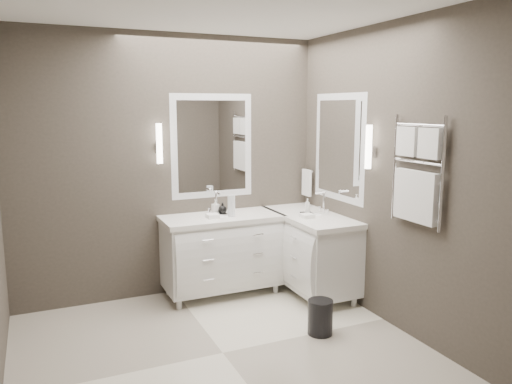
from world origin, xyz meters
name	(u,v)px	position (x,y,z in m)	size (l,w,h in m)	color
floor	(223,353)	(0.00, 0.00, -0.01)	(3.20, 3.00, 0.01)	white
ceiling	(218,2)	(0.00, 0.00, 2.71)	(3.20, 3.00, 0.01)	white
wall_back	(171,167)	(0.00, 1.50, 1.35)	(3.20, 0.01, 2.70)	#413A34
wall_front	(326,233)	(0.00, -1.50, 1.35)	(3.20, 0.01, 2.70)	#413A34
wall_right	(390,176)	(1.60, 0.00, 1.35)	(0.01, 3.00, 2.70)	#413A34
vanity_back	(222,249)	(0.45, 1.23, 0.49)	(1.24, 0.59, 0.97)	white
vanity_right	(310,248)	(1.33, 0.90, 0.49)	(0.59, 1.24, 0.97)	white
mirror_back	(212,146)	(0.45, 1.49, 1.55)	(0.90, 0.02, 1.10)	white
mirror_right	(339,147)	(1.59, 0.80, 1.55)	(0.02, 0.90, 1.10)	white
sconce_back	(159,144)	(-0.13, 1.43, 1.59)	(0.06, 0.06, 0.40)	white
sconce_right	(369,148)	(1.53, 0.22, 1.59)	(0.06, 0.06, 0.40)	white
towel_bar_corner	(307,182)	(1.54, 1.36, 1.12)	(0.03, 0.22, 0.30)	white
towel_ladder	(417,178)	(1.55, -0.40, 1.39)	(0.06, 0.58, 0.90)	white
waste_bin	(320,317)	(0.90, -0.02, 0.15)	(0.22, 0.22, 0.31)	black
amenity_tray_back	(219,214)	(0.43, 1.25, 0.86)	(0.14, 0.11, 0.02)	black
amenity_tray_right	(307,214)	(1.28, 0.89, 0.86)	(0.11, 0.15, 0.02)	black
water_bottle	(231,206)	(0.53, 1.14, 0.96)	(0.08, 0.08, 0.22)	silver
soap_bottle_a	(215,206)	(0.40, 1.27, 0.94)	(0.06, 0.07, 0.14)	white
soap_bottle_b	(223,208)	(0.46, 1.22, 0.93)	(0.09, 0.09, 0.11)	black
soap_bottle_c	(307,206)	(1.28, 0.89, 0.95)	(0.06, 0.06, 0.15)	white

